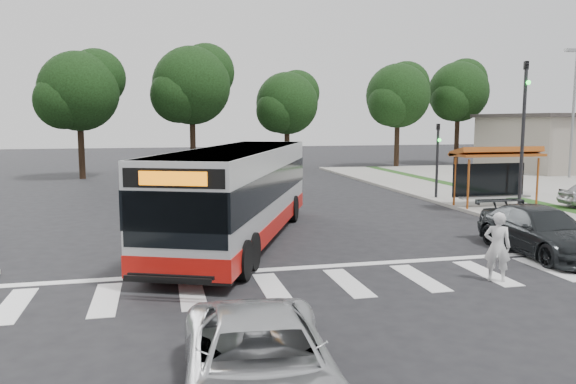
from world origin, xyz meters
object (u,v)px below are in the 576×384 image
object	(u,v)px
pedestrian	(497,247)
silver_suv_south	(260,366)
transit_bus	(239,195)
dark_sedan	(541,231)

from	to	relation	value
pedestrian	silver_suv_south	size ratio (longest dim) A/B	0.38
transit_bus	pedestrian	size ratio (longest dim) A/B	6.83
transit_bus	silver_suv_south	distance (m)	11.62
dark_sedan	silver_suv_south	size ratio (longest dim) A/B	1.04
transit_bus	pedestrian	xyz separation A→B (m)	(5.83, -6.42, -0.70)
pedestrian	transit_bus	bearing A→B (deg)	-16.58
dark_sedan	silver_suv_south	world-z (taller)	dark_sedan
pedestrian	dark_sedan	xyz separation A→B (m)	(3.11, 2.36, -0.18)
pedestrian	silver_suv_south	bearing A→B (deg)	66.45
pedestrian	silver_suv_south	world-z (taller)	pedestrian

